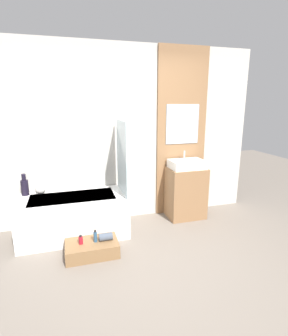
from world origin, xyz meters
name	(u,v)px	position (x,y,z in m)	size (l,w,h in m)	color
ground_plane	(154,277)	(0.00, 0.00, 0.00)	(12.00, 12.00, 0.00)	slate
wall_tiled_back	(121,136)	(0.00, 1.58, 1.30)	(4.20, 0.06, 2.60)	beige
wall_wood_accent	(182,133)	(0.96, 1.53, 1.31)	(0.81, 0.04, 2.60)	#8E6642
bathtub	(74,216)	(-0.77, 1.18, 0.28)	(1.42, 0.70, 0.56)	white
glass_shower_screen	(122,158)	(-0.09, 1.16, 1.06)	(0.01, 0.62, 1.00)	silver
wooden_step_bench	(92,248)	(-0.59, 0.61, 0.08)	(0.62, 0.37, 0.17)	olive
vanity_cabinet	(186,193)	(0.96, 1.30, 0.40)	(0.57, 0.42, 0.80)	#8E6642
sink	(187,164)	(0.96, 1.30, 0.86)	(0.52, 0.37, 0.26)	white
vase_tall_dark	(25,187)	(-1.38, 1.43, 0.68)	(0.10, 0.10, 0.30)	black
vase_round_light	(40,189)	(-1.18, 1.41, 0.63)	(0.14, 0.14, 0.14)	silver
bottle_soap_primary	(81,240)	(-0.71, 0.61, 0.22)	(0.05, 0.05, 0.11)	#B21928
bottle_soap_secondary	(95,237)	(-0.54, 0.61, 0.23)	(0.04, 0.04, 0.15)	#2D567A
towel_roll	(106,237)	(-0.41, 0.61, 0.21)	(0.09, 0.09, 0.16)	#4C5666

